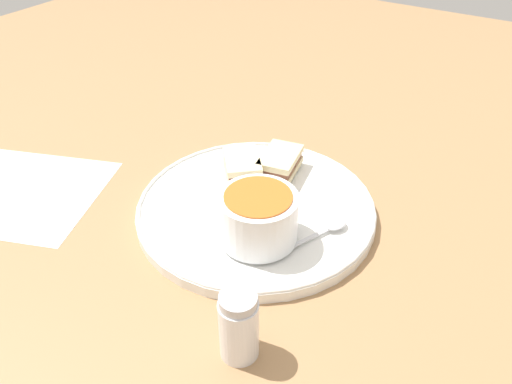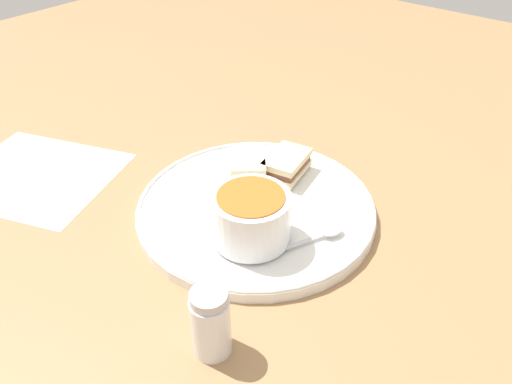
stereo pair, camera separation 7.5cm
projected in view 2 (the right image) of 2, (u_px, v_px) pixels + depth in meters
The scene contains 8 objects.
ground_plane at pixel (256, 213), 0.77m from camera, with size 2.40×2.40×0.00m, color #9E754C.
plate at pixel (256, 208), 0.77m from camera, with size 0.37×0.37×0.02m.
soup_bowl at pixel (251, 217), 0.68m from camera, with size 0.11×0.11×0.07m.
spoon at pixel (327, 232), 0.70m from camera, with size 0.11×0.06×0.01m.
sandwich_half_near at pixel (287, 164), 0.82m from camera, with size 0.09×0.07×0.03m.
sandwich_half_far at pixel (248, 165), 0.82m from camera, with size 0.10×0.10×0.03m.
salt_shaker at pixel (211, 323), 0.55m from camera, with size 0.05×0.05×0.09m.
menu_sheet at pixel (36, 175), 0.86m from camera, with size 0.30×0.33×0.00m.
Camera 2 is at (-0.47, -0.38, 0.49)m, focal length 35.00 mm.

